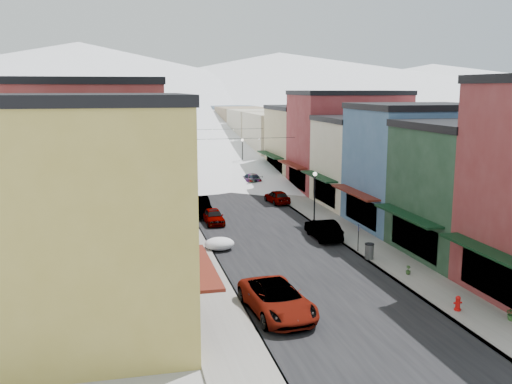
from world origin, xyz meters
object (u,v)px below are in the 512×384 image
car_silver_sedan (214,216)px  car_dark_hatch (199,206)px  car_green_sedan (323,229)px  streetlamp_near (315,190)px  car_white_suv (277,299)px  trash_can (369,251)px  fire_hydrant (458,304)px

car_silver_sedan → car_dark_hatch: 3.72m
car_dark_hatch → car_green_sedan: bearing=-52.7°
car_silver_sedan → streetlamp_near: 9.18m
car_white_suv → car_dark_hatch: car_dark_hatch is taller
car_white_suv → car_green_sedan: 15.92m
car_green_sedan → trash_can: (1.09, -6.27, -0.08)m
car_white_suv → trash_can: bearing=36.1°
car_white_suv → car_dark_hatch: (-0.80, 24.63, 0.01)m
car_green_sedan → streetlamp_near: (1.09, 5.35, 2.15)m
car_white_suv → fire_hydrant: car_white_suv is taller
car_silver_sedan → car_green_sedan: bearing=-43.4°
car_white_suv → fire_hydrant: 9.59m
car_green_sedan → trash_can: bearing=99.8°
car_white_suv → car_green_sedan: (7.61, 13.98, -0.06)m
car_silver_sedan → trash_can: 15.90m
car_dark_hatch → car_silver_sedan: bearing=-79.2°
fire_hydrant → car_green_sedan: bearing=96.3°
car_silver_sedan → car_dark_hatch: car_dark_hatch is taller
car_silver_sedan → trash_can: size_ratio=3.63×
car_dark_hatch → fire_hydrant: bearing=-70.1°
car_white_suv → car_silver_sedan: (-0.04, 20.99, -0.17)m
car_white_suv → car_silver_sedan: car_white_suv is taller
car_silver_sedan → fire_hydrant: car_silver_sedan is taller
car_green_sedan → streetlamp_near: streetlamp_near is taller
car_silver_sedan → streetlamp_near: bearing=-11.6°
fire_hydrant → car_white_suv: bearing=167.9°
car_green_sedan → trash_can: size_ratio=4.37×
car_silver_sedan → fire_hydrant: 24.85m
car_dark_hatch → streetlamp_near: 11.07m
car_white_suv → car_silver_sedan: bearing=84.7°
car_silver_sedan → car_green_sedan: (7.65, -7.01, 0.11)m
car_silver_sedan → car_green_sedan: size_ratio=0.83×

